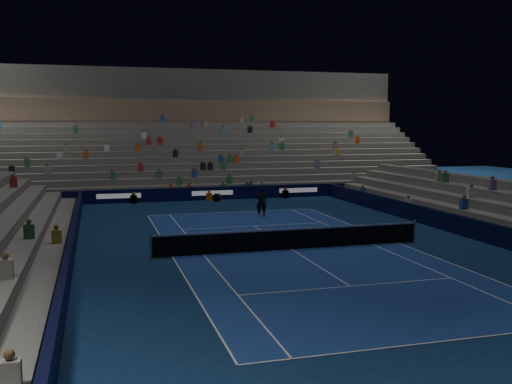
% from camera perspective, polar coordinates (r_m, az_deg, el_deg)
% --- Properties ---
extents(ground, '(90.00, 90.00, 0.00)m').
position_cam_1_polar(ground, '(26.71, 3.50, -5.70)').
color(ground, '#0C244A').
rests_on(ground, ground).
extents(court_surface, '(10.97, 23.77, 0.01)m').
position_cam_1_polar(court_surface, '(26.71, 3.50, -5.69)').
color(court_surface, navy).
rests_on(court_surface, ground).
extents(sponsor_barrier_far, '(44.00, 0.25, 1.00)m').
position_cam_1_polar(sponsor_barrier_far, '(44.29, -4.38, -0.13)').
color(sponsor_barrier_far, black).
rests_on(sponsor_barrier_far, ground).
extents(sponsor_barrier_east, '(0.25, 37.00, 1.00)m').
position_cam_1_polar(sponsor_barrier_east, '(31.13, 20.66, -3.41)').
color(sponsor_barrier_east, black).
rests_on(sponsor_barrier_east, ground).
extents(sponsor_barrier_west, '(0.25, 37.00, 1.00)m').
position_cam_1_polar(sponsor_barrier_west, '(25.20, -17.92, -5.60)').
color(sponsor_barrier_west, black).
rests_on(sponsor_barrier_west, ground).
extents(grandstand_main, '(44.00, 15.20, 11.20)m').
position_cam_1_polar(grandstand_main, '(53.28, -6.40, 4.08)').
color(grandstand_main, slate).
rests_on(grandstand_main, ground).
extents(tennis_net, '(12.90, 0.10, 1.10)m').
position_cam_1_polar(tennis_net, '(26.60, 3.51, -4.64)').
color(tennis_net, '#B2B2B7').
rests_on(tennis_net, ground).
extents(tennis_player, '(0.77, 0.60, 1.86)m').
position_cam_1_polar(tennis_player, '(36.08, 0.53, -0.97)').
color(tennis_player, black).
rests_on(tennis_player, ground).
extents(broadcast_camera, '(0.58, 0.94, 0.56)m').
position_cam_1_polar(broadcast_camera, '(43.46, -3.87, -0.54)').
color(broadcast_camera, black).
rests_on(broadcast_camera, ground).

